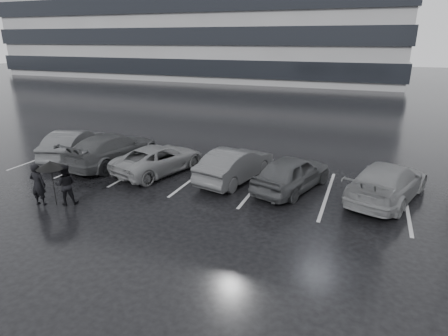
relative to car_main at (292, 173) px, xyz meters
The scene contains 11 objects.
ground 3.27m from the car_main, 128.40° to the right, with size 160.00×160.00×0.00m, color black.
car_main is the anchor object (origin of this frame).
car_west_a 2.44m from the car_main, behind, with size 1.47×4.22×1.39m, color #28282B.
car_west_b 5.96m from the car_main, behind, with size 2.05×4.45×1.24m, color #4F4F52.
car_west_c 8.60m from the car_main, behind, with size 2.07×5.09×1.48m, color black.
car_west_d 11.02m from the car_main, behind, with size 1.53×4.39×1.45m, color #28282B.
car_east 3.51m from the car_main, ahead, with size 1.95×4.80×1.39m, color #4F4F52.
pedestrian_left 9.44m from the car_main, 149.94° to the right, with size 0.57×0.37×1.56m, color black.
pedestrian_right 8.48m from the car_main, 149.31° to the right, with size 0.73×0.57×1.49m, color black.
umbrella 8.92m from the car_main, 149.18° to the right, with size 0.99×0.99×1.68m.
stall_stripes 2.87m from the car_main, behind, with size 19.72×5.00×0.00m.
Camera 1 is at (4.53, -11.37, 5.71)m, focal length 30.00 mm.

